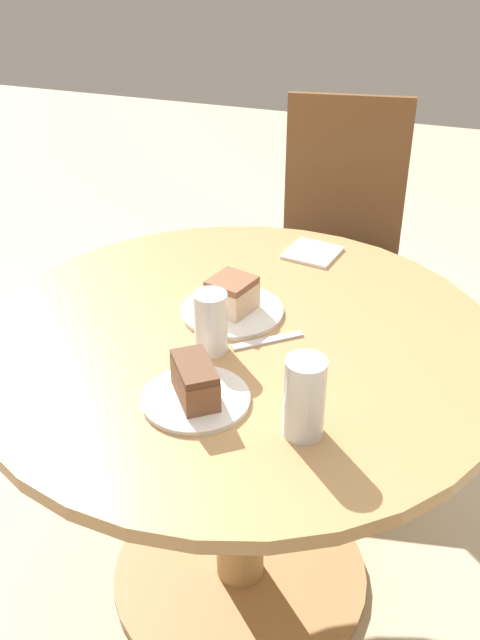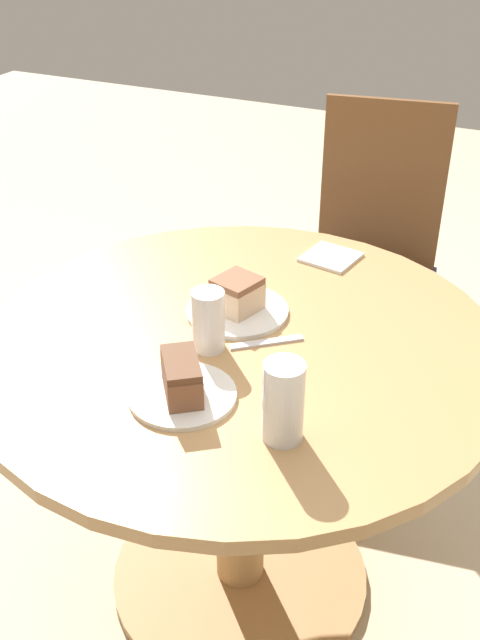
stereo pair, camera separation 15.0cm
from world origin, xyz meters
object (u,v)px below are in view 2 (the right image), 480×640
Objects in this scene: cake_slice_near at (237,294)px; glass_water at (283,405)px; chair at (371,264)px; cake_slice_far at (182,377)px; plate_near at (237,311)px; plate_far at (183,395)px; glass_lemonade at (208,323)px.

glass_water is at bearing -54.32° from cake_slice_near.
chair is 7.42× the size of cake_slice_far.
plate_near and plate_far have the same top height.
chair reaches higher than cake_slice_near.
plate_near is at bearing 125.68° from glass_water.
glass_water is at bearing -54.32° from plate_near.
glass_lemonade is (-0.03, 0.16, 0.01)m from cake_slice_far.
glass_water reaches higher than cake_slice_near.
cake_slice_near reaches higher than plate_near.
cake_slice_far is at bearing -101.65° from chair.
glass_lemonade is (-0.08, -0.95, 0.30)m from chair.
cake_slice_far reaches higher than plate_near.
glass_lemonade is (0.01, -0.15, 0.01)m from cake_slice_near.
chair reaches higher than cake_slice_far.
cake_slice_near is at bearing 96.54° from cake_slice_far.
glass_water reaches higher than plate_far.
plate_near is 1.49× the size of glass_water.
cake_slice_near is 0.84× the size of cake_slice_far.
cake_slice_near is (-0.08, -0.81, 0.29)m from chair.
cake_slice_near is 0.74× the size of glass_water.
cake_slice_far is 0.21m from glass_water.
glass_water is at bearing -38.86° from glass_lemonade.
chair is at bearing 87.51° from cake_slice_far.
cake_slice_near is at bearing 96.54° from plate_far.
plate_near is 0.31m from cake_slice_far.
cake_slice_far reaches higher than plate_far.
cake_slice_far is (-0.05, -1.11, 0.29)m from chair.
glass_lemonade is at bearing -87.65° from cake_slice_near.
chair is 1.19m from glass_water.
plate_near is 1.70× the size of cake_slice_far.
glass_water reaches higher than glass_lemonade.
chair reaches higher than plate_near.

